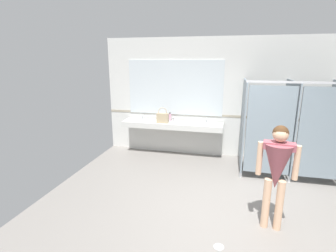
# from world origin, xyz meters

# --- Properties ---
(ground_plane) EXTENTS (6.59, 6.19, 0.10)m
(ground_plane) POSITION_xyz_m (0.00, 0.00, -0.05)
(ground_plane) COLOR gray
(wall_back) EXTENTS (6.59, 0.12, 2.99)m
(wall_back) POSITION_xyz_m (0.00, 2.85, 1.49)
(wall_back) COLOR silver
(wall_back) RESTS_ON ground_plane
(wall_back_tile_band) EXTENTS (6.59, 0.01, 0.06)m
(wall_back_tile_band) POSITION_xyz_m (0.00, 2.79, 1.05)
(wall_back_tile_band) COLOR #9E937F
(wall_back_tile_band) RESTS_ON wall_back
(vanity_counter) EXTENTS (2.58, 0.56, 1.00)m
(vanity_counter) POSITION_xyz_m (-1.46, 2.59, 0.65)
(vanity_counter) COLOR silver
(vanity_counter) RESTS_ON ground_plane
(mirror_panel) EXTENTS (2.48, 0.02, 1.40)m
(mirror_panel) POSITION_xyz_m (-1.46, 2.78, 1.73)
(mirror_panel) COLOR silver
(mirror_panel) RESTS_ON wall_back
(bathroom_stalls) EXTENTS (1.99, 1.32, 2.05)m
(bathroom_stalls) POSITION_xyz_m (1.22, 1.92, 1.07)
(bathroom_stalls) COLOR gray
(bathroom_stalls) RESTS_ON ground_plane
(person_standing) EXTENTS (0.55, 0.45, 1.58)m
(person_standing) POSITION_xyz_m (0.64, -0.14, 0.99)
(person_standing) COLOR #DBAD89
(person_standing) RESTS_ON ground_plane
(handbag) EXTENTS (0.30, 0.11, 0.40)m
(handbag) POSITION_xyz_m (-1.68, 2.36, 1.02)
(handbag) COLOR tan
(handbag) RESTS_ON vanity_counter
(soap_dispenser) EXTENTS (0.07, 0.07, 0.21)m
(soap_dispenser) POSITION_xyz_m (-1.56, 2.66, 0.98)
(soap_dispenser) COLOR #D899B2
(soap_dispenser) RESTS_ON vanity_counter
(paper_cup) EXTENTS (0.07, 0.07, 0.11)m
(paper_cup) POSITION_xyz_m (-0.74, 2.37, 0.94)
(paper_cup) COLOR white
(paper_cup) RESTS_ON vanity_counter
(floor_drain_cover) EXTENTS (0.14, 0.14, 0.01)m
(floor_drain_cover) POSITION_xyz_m (-0.09, -0.75, 0.00)
(floor_drain_cover) COLOR #B7BABF
(floor_drain_cover) RESTS_ON ground_plane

